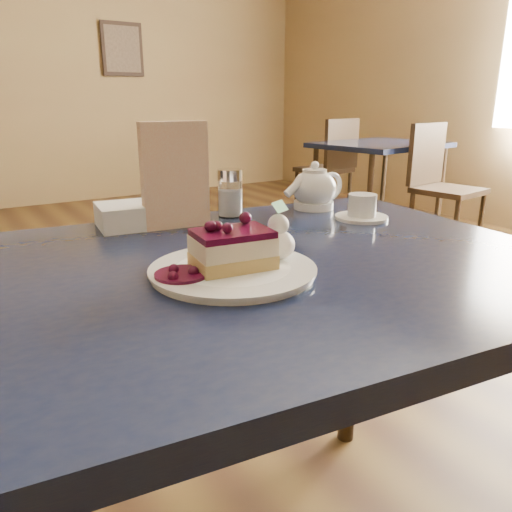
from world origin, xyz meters
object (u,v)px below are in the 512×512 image
cheesecake_slice (233,249)px  bg_table_far_right (375,222)px  tea_set (323,193)px  dessert_plate (233,271)px  main_table (222,309)px

cheesecake_slice → bg_table_far_right: cheesecake_slice is taller
tea_set → bg_table_far_right: (2.29, 1.95, -0.77)m
dessert_plate → bg_table_far_right: bearing=39.5°
cheesecake_slice → tea_set: 0.54m
dessert_plate → bg_table_far_right: dessert_plate is taller
main_table → tea_set: tea_set is taller
dessert_plate → bg_table_far_right: 3.62m
dessert_plate → cheesecake_slice: bearing=180.0°
bg_table_far_right → tea_set: bearing=-146.1°
tea_set → bg_table_far_right: bearing=40.5°
tea_set → bg_table_far_right: 3.11m
cheesecake_slice → main_table: bearing=90.0°
dessert_plate → tea_set: 0.55m
tea_set → bg_table_far_right: tea_set is taller
main_table → cheesecake_slice: 0.14m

